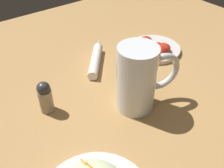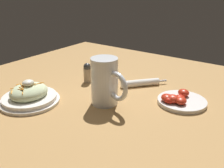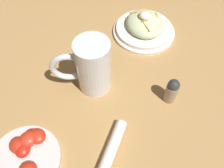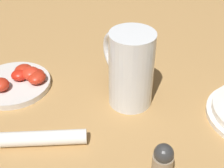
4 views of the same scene
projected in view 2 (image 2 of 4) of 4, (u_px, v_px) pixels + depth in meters
name	position (u px, v px, depth m)	size (l,w,h in m)	color
ground_plane	(104.00, 107.00, 0.87)	(1.43, 1.43, 0.00)	#B2844C
salad_plate	(29.00, 95.00, 0.90)	(0.21, 0.21, 0.09)	white
beer_mug	(105.00, 84.00, 0.87)	(0.09, 0.16, 0.17)	white
napkin_roll	(141.00, 83.00, 1.04)	(0.16, 0.14, 0.03)	white
tomato_plate	(179.00, 100.00, 0.89)	(0.17, 0.17, 0.04)	silver
salt_shaker	(87.00, 73.00, 1.07)	(0.03, 0.03, 0.09)	gray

